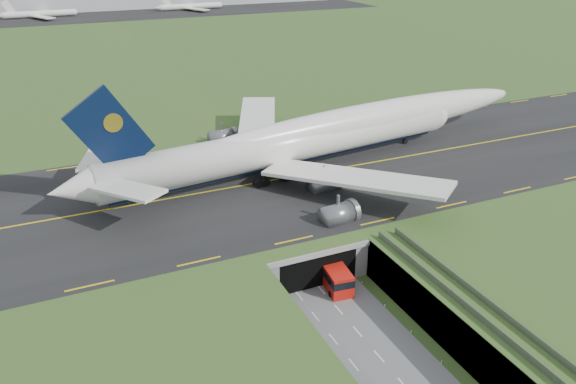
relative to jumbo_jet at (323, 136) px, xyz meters
name	(u,v)px	position (x,y,z in m)	size (l,w,h in m)	color
ground	(346,320)	(-15.23, -36.67, -11.64)	(900.00, 900.00, 0.00)	#345C25
airfield_deck	(347,301)	(-15.23, -36.67, -8.64)	(800.00, 800.00, 6.00)	gray
trench_road	(377,355)	(-15.23, -44.17, -11.54)	(12.00, 75.00, 0.20)	slate
taxiway	(254,184)	(-15.23, -3.67, -5.55)	(800.00, 44.00, 0.18)	black
tunnel_portal	(293,240)	(-15.23, -19.96, -8.31)	(17.00, 22.30, 6.00)	gray
guideway	(527,355)	(-4.23, -55.78, -6.32)	(3.00, 53.00, 7.05)	#A8A8A3
jumbo_jet	(323,136)	(0.00, 0.00, 0.00)	(99.62, 62.79, 20.93)	white
shuttle_tram	(333,274)	(-13.04, -29.01, -9.80)	(4.09, 8.61, 3.36)	red
distant_hills	(153,1)	(49.15, 393.33, -15.64)	(700.00, 91.00, 60.00)	slate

